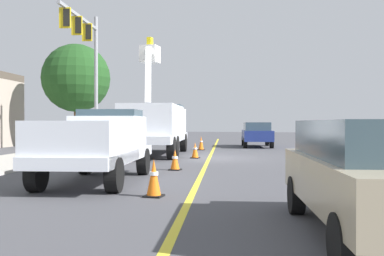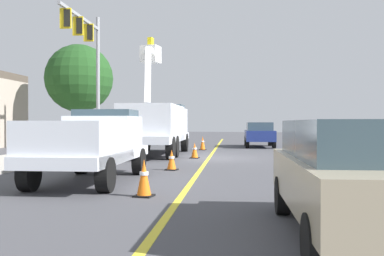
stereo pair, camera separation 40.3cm
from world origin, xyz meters
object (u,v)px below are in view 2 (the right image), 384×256
object	(u,v)px
traffic_signal_mast	(88,51)
service_pickup_truck	(91,142)
trailing_sedan	(355,170)
traffic_cone_leading	(144,178)
traffic_cone_mid_front	(172,160)
passing_minivan	(259,133)
traffic_cone_mid_rear	(195,151)
utility_bucket_truck	(157,124)
traffic_cone_trailing	(203,143)

from	to	relation	value
traffic_signal_mast	service_pickup_truck	bearing A→B (deg)	-150.00
service_pickup_truck	trailing_sedan	distance (m)	7.92
traffic_cone_leading	traffic_cone_mid_front	world-z (taller)	traffic_cone_leading
passing_minivan	traffic_cone_mid_rear	bearing A→B (deg)	171.89
trailing_sedan	traffic_cone_leading	size ratio (longest dim) A/B	6.02
utility_bucket_truck	passing_minivan	world-z (taller)	utility_bucket_truck
traffic_cone_mid_rear	traffic_cone_trailing	xyz separation A→B (m)	(6.17, 1.28, 0.06)
passing_minivan	traffic_cone_trailing	size ratio (longest dim) A/B	5.94
traffic_signal_mast	utility_bucket_truck	bearing A→B (deg)	-100.51
traffic_cone_leading	traffic_cone_mid_rear	xyz separation A→B (m)	(10.69, 1.92, -0.06)
service_pickup_truck	traffic_cone_trailing	size ratio (longest dim) A/B	6.91
traffic_cone_trailing	traffic_signal_mast	size ratio (longest dim) A/B	0.11
utility_bucket_truck	trailing_sedan	xyz separation A→B (m)	(-14.83, -8.71, -0.62)
traffic_cone_mid_front	traffic_cone_mid_rear	xyz separation A→B (m)	(5.24, 0.68, 0.01)
trailing_sedan	traffic_signal_mast	bearing A→B (deg)	40.12
traffic_cone_leading	traffic_signal_mast	size ratio (longest dim) A/B	0.10
service_pickup_truck	traffic_cone_leading	distance (m)	3.10
utility_bucket_truck	traffic_cone_trailing	xyz separation A→B (m)	(4.48, -1.24, -1.17)
passing_minivan	traffic_cone_leading	xyz separation A→B (m)	(-21.43, -0.39, -0.56)
traffic_cone_trailing	traffic_signal_mast	bearing A→B (deg)	122.55
traffic_cone_mid_rear	traffic_signal_mast	xyz separation A→B (m)	(2.52, 7.00, 5.34)
trailing_sedan	traffic_signal_mast	xyz separation A→B (m)	(15.66, 13.20, 4.72)
traffic_cone_leading	traffic_cone_trailing	distance (m)	17.17
utility_bucket_truck	traffic_cone_mid_front	bearing A→B (deg)	-155.24
trailing_sedan	traffic_cone_leading	world-z (taller)	trailing_sedan
traffic_cone_mid_rear	traffic_cone_trailing	distance (m)	6.31
traffic_cone_mid_front	traffic_cone_trailing	bearing A→B (deg)	9.74
trailing_sedan	traffic_cone_trailing	xyz separation A→B (m)	(19.31, 7.47, -0.55)
traffic_cone_mid_rear	traffic_cone_leading	bearing A→B (deg)	-169.84
service_pickup_truck	traffic_cone_mid_rear	size ratio (longest dim) A/B	8.06
trailing_sedan	traffic_signal_mast	world-z (taller)	traffic_signal_mast
traffic_cone_mid_rear	traffic_cone_trailing	bearing A→B (deg)	11.70
traffic_cone_mid_front	traffic_cone_mid_rear	distance (m)	5.28
traffic_cone_mid_rear	trailing_sedan	bearing A→B (deg)	-154.75
traffic_cone_mid_front	traffic_cone_trailing	xyz separation A→B (m)	(11.41, 1.96, 0.07)
utility_bucket_truck	passing_minivan	bearing A→B (deg)	-24.10
service_pickup_truck	trailing_sedan	world-z (taller)	service_pickup_truck
utility_bucket_truck	passing_minivan	distance (m)	9.93
service_pickup_truck	traffic_cone_trailing	world-z (taller)	service_pickup_truck
utility_bucket_truck	service_pickup_truck	size ratio (longest dim) A/B	1.45
utility_bucket_truck	traffic_cone_mid_rear	distance (m)	3.27
trailing_sedan	passing_minivan	bearing A→B (deg)	11.06
service_pickup_truck	traffic_signal_mast	xyz separation A→B (m)	(11.35, 6.55, 4.58)
trailing_sedan	traffic_cone_trailing	size ratio (longest dim) A/B	5.94
traffic_cone_trailing	trailing_sedan	bearing A→B (deg)	-158.84
service_pickup_truck	traffic_cone_leading	world-z (taller)	service_pickup_truck
traffic_cone_leading	traffic_signal_mast	world-z (taller)	traffic_signal_mast
traffic_cone_trailing	traffic_signal_mast	xyz separation A→B (m)	(-3.65, 5.72, 5.28)
traffic_cone_trailing	traffic_signal_mast	distance (m)	8.60
utility_bucket_truck	traffic_cone_leading	xyz separation A→B (m)	(-12.38, -4.43, -1.18)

